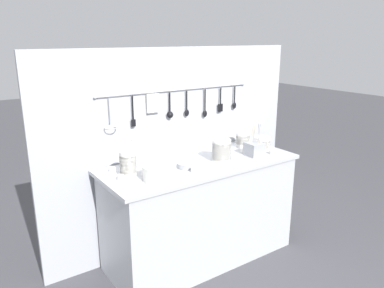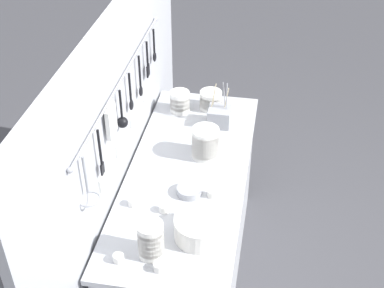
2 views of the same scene
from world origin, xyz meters
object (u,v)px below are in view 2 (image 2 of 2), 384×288
Objects in this scene: bowl_stack_short_front at (180,101)px; cup_mid_row at (164,208)px; plate_stack at (199,228)px; cup_centre at (133,202)px; bowl_stack_tall_left at (211,100)px; cup_front_left at (119,258)px; cup_by_caddy at (160,267)px; cup_back_right at (232,109)px; steel_mixing_bowl at (189,190)px; cup_back_left at (212,193)px; bowl_stack_nested_right at (151,240)px; cutlery_caddy at (219,116)px; bowl_stack_wide_centre at (205,143)px.

bowl_stack_short_front is 2.78× the size of cup_mid_row.
plate_stack is 0.39m from cup_centre.
bowl_stack_tall_left is 1.33m from cup_front_left.
cup_centre and cup_by_caddy have the same top height.
cup_back_right is 1.32m from cup_by_caddy.
plate_stack is at bearing 178.62° from cup_back_right.
steel_mixing_bowl is 2.64× the size of cup_back_left.
cup_back_right is 1.00× the size of cup_by_caddy.
bowl_stack_nested_right is 3.81× the size of cup_centre.
steel_mixing_bowl is at bearing 174.15° from cutlery_caddy.
cup_centre is at bearing 117.35° from steel_mixing_bowl.
bowl_stack_tall_left is 0.19m from cutlery_caddy.
cup_mid_row is at bearing 9.26° from cup_by_caddy.
bowl_stack_wide_centre is at bearing -9.43° from bowl_stack_nested_right.
bowl_stack_nested_right reaches higher than cup_back_left.
bowl_stack_wide_centre is at bearing 14.89° from cup_back_left.
bowl_stack_short_front is at bearing 109.24° from bowl_stack_tall_left.
cup_centre is (-0.13, 0.26, -0.00)m from steel_mixing_bowl.
cup_by_caddy is at bearing 148.91° from plate_stack.
cup_back_left is at bearing -3.74° from plate_stack.
cup_front_left is at bearing 164.78° from cup_back_right.
bowl_stack_short_front is 0.48m from bowl_stack_wide_centre.
cutlery_caddy is (0.64, -0.07, 0.04)m from steel_mixing_bowl.
bowl_stack_nested_right is at bearing 170.57° from bowl_stack_wide_centre.
cup_back_right is at bearing -11.14° from bowl_stack_wide_centre.
cup_centre is (-0.88, 0.06, -0.05)m from bowl_stack_short_front.
steel_mixing_bowl is at bearing -12.39° from bowl_stack_nested_right.
steel_mixing_bowl is at bearing 19.16° from plate_stack.
bowl_stack_nested_right reaches higher than cup_back_right.
bowl_stack_nested_right is 3.81× the size of cup_mid_row.
cup_centre is at bearing 157.38° from cutlery_caddy.
bowl_stack_tall_left reaches higher than cup_back_right.
cup_by_caddy is (-0.23, 0.14, -0.03)m from plate_stack.
bowl_stack_wide_centre is 3.70× the size of cup_back_right.
cup_by_caddy is (-0.38, -0.22, 0.00)m from cup_centre.
cup_back_right is (0.93, -0.38, 0.00)m from cup_centre.
cup_front_left and cup_by_caddy have the same top height.
bowl_stack_tall_left is at bearing -1.20° from cup_by_caddy.
cup_centre is at bearing 67.14° from plate_stack.
bowl_stack_short_front is 1.27m from cup_by_caddy.
cutlery_caddy reaches higher than steel_mixing_bowl.
cup_back_left is at bearing -16.95° from cup_by_caddy.
bowl_stack_nested_right is 3.81× the size of cup_front_left.
bowl_stack_tall_left is at bearing 4.85° from bowl_stack_wide_centre.
cutlery_caddy is at bearing 2.01° from plate_stack.
bowl_stack_nested_right is 1.03× the size of bowl_stack_wide_centre.
cup_back_right is at bearing -22.29° from cup_centre.
cutlery_caddy is 0.84m from cup_centre.
cup_by_caddy is 1.00× the size of cup_back_left.
cup_by_caddy is at bearing -170.74° from cup_mid_row.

